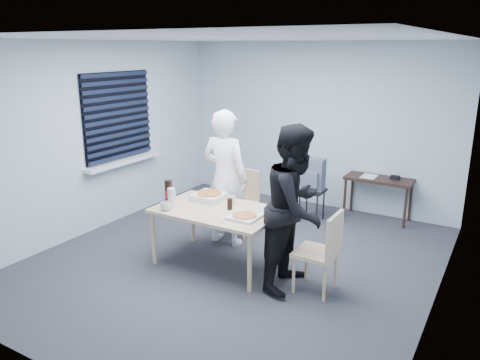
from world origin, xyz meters
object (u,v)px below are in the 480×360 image
Objects in this scene: mug_a at (166,206)px; soda_bottle at (169,192)px; stool at (312,196)px; mug_b at (232,200)px; person_white at (225,178)px; backpack at (313,175)px; chair_right at (324,247)px; side_table at (379,183)px; chair_far at (243,197)px; person_black at (296,208)px; dining_table at (218,214)px.

mug_a is 0.26m from soda_bottle.
mug_b reaches higher than stool.
person_white reaches higher than soda_bottle.
soda_bottle is at bearing -116.25° from stool.
mug_b is (-0.36, -1.66, 0.03)m from backpack.
backpack is 2.28m from soda_bottle.
chair_right is 2.13m from backpack.
side_table is (-0.10, 2.49, 0.05)m from chair_right.
mug_a is 1.23× the size of mug_b.
backpack is at bearing 68.27° from mug_a.
mug_a is (-0.23, -1.37, 0.23)m from chair_far.
person_black is at bearing 4.96° from soda_bottle.
person_black is 0.98m from mug_b.
mug_b is at bearing 81.24° from dining_table.
person_black is 1.83× the size of side_table.
person_black reaches higher than backpack.
mug_a is at bearing -145.81° from dining_table.
person_black is at bearing -14.58° from mug_b.
stool is at bearing 63.75° from soda_bottle.
person_black is at bearing 154.79° from person_white.
backpack is at bearing 77.67° from mug_b.
side_table is at bearing -5.58° from person_black.
soda_bottle is (-1.01, -2.06, 0.46)m from stool.
stool is (-0.92, 1.93, -0.14)m from chair_right.
mug_a is 0.79m from mug_b.
backpack is 1.70m from mug_b.
person_white is at bearing 159.32° from chair_right.
person_white is 3.80× the size of backpack.
person_white is 1.38m from person_black.
mug_b is at bearing -102.23° from stool.
dining_table is 0.81× the size of person_white.
backpack is (-0.58, 1.91, -0.17)m from person_black.
person_white reaches higher than stool.
dining_table is at bearing 179.90° from chair_right.
chair_far is 1.65m from person_black.
mug_b is at bearing 168.70° from chair_right.
backpack is at bearing 16.86° from person_black.
side_table is 2.07× the size of backpack.
person_black reaches higher than stool.
person_black is 17.70× the size of mug_b.
person_white reaches higher than mug_b.
person_black reaches higher than chair_far.
dining_table is 3.06× the size of backpack.
side_table is (1.22, 2.49, -0.07)m from dining_table.
chair_far is at bearing 111.19° from mug_b.
dining_table is 0.66m from soda_bottle.
person_black is at bearing 178.13° from chair_right.
side_table is 3.31m from mug_a.
mug_b is (-1.18, -2.23, 0.17)m from side_table.
soda_bottle is (-1.59, -0.14, -0.05)m from person_black.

